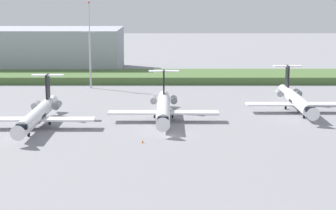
{
  "coord_description": "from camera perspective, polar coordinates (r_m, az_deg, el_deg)",
  "views": [
    {
      "loc": [
        -0.51,
        -104.1,
        26.0
      ],
      "look_at": [
        0.0,
        14.81,
        3.0
      ],
      "focal_mm": 61.94,
      "sensor_mm": 36.0,
      "label": 1
    }
  ],
  "objects": [
    {
      "name": "distant_hangar",
      "position": [
        204.3,
        -13.79,
        5.33
      ],
      "size": [
        62.92,
        29.69,
        14.24
      ],
      "primitive_type": "cube",
      "color": "#9EA3AD",
      "rests_on": "ground"
    },
    {
      "name": "regional_jet_third",
      "position": [
        132.84,
        12.25,
        0.52
      ],
      "size": [
        22.81,
        31.0,
        9.0
      ],
      "color": "white",
      "rests_on": "ground"
    },
    {
      "name": "safety_cone_front_marker",
      "position": [
        102.52,
        -2.77,
        -3.6
      ],
      "size": [
        0.44,
        0.44,
        0.55
      ],
      "primitive_type": "cone",
      "color": "orange",
      "rests_on": "ground"
    },
    {
      "name": "ground_plane",
      "position": [
        136.6,
        -0.03,
        -0.03
      ],
      "size": [
        500.0,
        500.0,
        0.0
      ],
      "primitive_type": "plane",
      "color": "gray"
    },
    {
      "name": "grass_berm",
      "position": [
        176.31,
        -0.08,
        2.82
      ],
      "size": [
        320.0,
        20.0,
        2.17
      ],
      "primitive_type": "cube",
      "color": "#4C6B38",
      "rests_on": "ground"
    },
    {
      "name": "regional_jet_nearest",
      "position": [
        117.16,
        -12.94,
        -0.89
      ],
      "size": [
        22.81,
        31.0,
        9.0
      ],
      "color": "white",
      "rests_on": "ground"
    },
    {
      "name": "antenna_mast",
      "position": [
        162.0,
        -7.93,
        5.13
      ],
      "size": [
        4.4,
        0.5,
        23.8
      ],
      "color": "#B2B2B7",
      "rests_on": "ground"
    },
    {
      "name": "regional_jet_second",
      "position": [
        120.64,
        -0.69,
        -0.27
      ],
      "size": [
        22.81,
        31.0,
        9.0
      ],
      "color": "white",
      "rests_on": "ground"
    }
  ]
}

